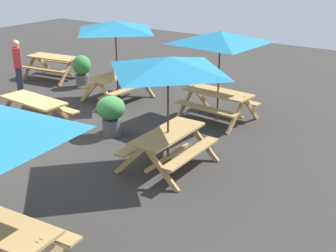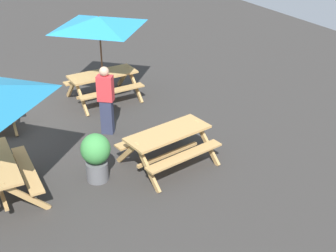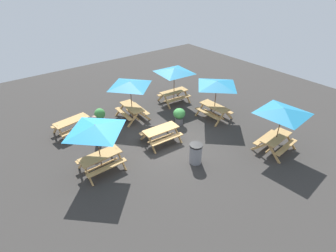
% 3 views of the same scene
% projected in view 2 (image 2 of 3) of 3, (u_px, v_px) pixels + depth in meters
% --- Properties ---
extents(picnic_table_1, '(1.97, 1.74, 0.81)m').
position_uv_depth(picnic_table_1, '(168.00, 140.00, 9.68)').
color(picnic_table_1, tan).
rests_on(picnic_table_1, ground).
extents(picnic_table_6, '(2.04, 2.04, 2.34)m').
position_uv_depth(picnic_table_6, '(99.00, 28.00, 11.88)').
color(picnic_table_6, tan).
rests_on(picnic_table_6, ground).
extents(potted_plant_1, '(0.59, 0.59, 1.02)m').
position_uv_depth(potted_plant_1, '(96.00, 155.00, 9.15)').
color(potted_plant_1, '#59595B').
rests_on(potted_plant_1, ground).
extents(person_standing, '(0.42, 0.40, 1.67)m').
position_uv_depth(person_standing, '(106.00, 99.00, 10.72)').
color(person_standing, '#2D334C').
rests_on(person_standing, ground).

